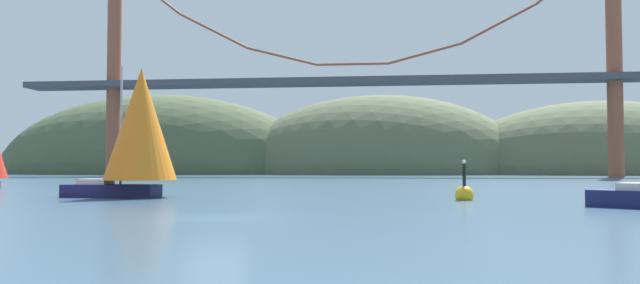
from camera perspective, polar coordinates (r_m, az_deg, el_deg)
name	(u,v)px	position (r m, az deg, el deg)	size (l,w,h in m)	color
ground_plane	(215,218)	(23.95, -9.89, -7.07)	(360.00, 360.00, 0.00)	#385670
headland_left	(159,174)	(169.54, -14.99, -2.92)	(89.37, 44.00, 42.89)	#4C5B3D
headland_right	(602,174)	(166.70, 25.05, -2.79)	(77.72, 44.00, 36.87)	#5B6647
headland_center	(381,174)	(157.94, 5.76, -3.04)	(76.90, 44.00, 41.19)	#5B6647
suspension_bridge	(353,74)	(119.51, 3.11, 6.45)	(134.33, 6.00, 44.12)	brown
sailboat_orange_sail	(139,128)	(40.62, -16.72, 1.29)	(7.59, 4.85, 8.51)	#191E4C
channel_buoy	(464,194)	(36.90, 13.47, -4.79)	(1.10, 1.10, 2.64)	gold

